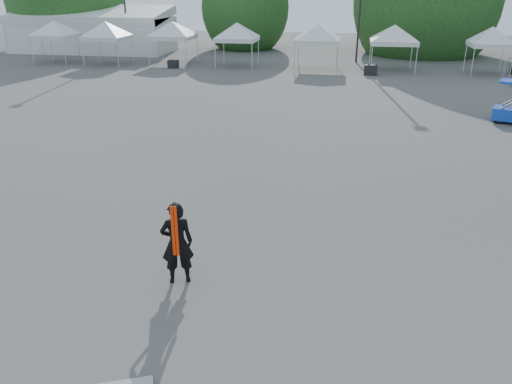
# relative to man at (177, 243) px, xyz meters

# --- Properties ---
(ground) EXTENTS (120.00, 120.00, 0.00)m
(ground) POSITION_rel_man_xyz_m (1.11, 2.61, -0.95)
(ground) COLOR #474442
(ground) RESTS_ON ground
(marquee) EXTENTS (15.00, 6.25, 4.23)m
(marquee) POSITION_rel_man_xyz_m (-20.89, 37.61, 1.02)
(marquee) COLOR silver
(marquee) RESTS_ON ground
(tree_far_w) EXTENTS (4.80, 4.80, 7.30)m
(tree_far_w) POSITION_rel_man_xyz_m (-24.89, 40.61, 3.59)
(tree_far_w) COLOR #382314
(tree_far_w) RESTS_ON ground
(tree_mid_w) EXTENTS (4.16, 4.16, 6.33)m
(tree_mid_w) POSITION_rel_man_xyz_m (-6.89, 42.61, 2.98)
(tree_mid_w) COLOR #382314
(tree_mid_w) RESTS_ON ground
(tent_a) EXTENTS (4.32, 4.32, 3.88)m
(tent_a) POSITION_rel_man_xyz_m (-20.47, 30.43, 2.11)
(tent_a) COLOR silver
(tent_a) RESTS_ON ground
(tent_b) EXTENTS (4.41, 4.41, 3.88)m
(tent_b) POSITION_rel_man_xyz_m (-15.80, 30.10, 2.11)
(tent_b) COLOR silver
(tent_b) RESTS_ON ground
(tent_c) EXTENTS (4.71, 4.71, 3.88)m
(tent_c) POSITION_rel_man_xyz_m (-10.77, 31.59, 2.11)
(tent_c) COLOR silver
(tent_c) RESTS_ON ground
(tent_d) EXTENTS (4.37, 4.37, 3.88)m
(tent_d) POSITION_rel_man_xyz_m (-5.23, 30.79, 2.11)
(tent_d) COLOR silver
(tent_d) RESTS_ON ground
(tent_e) EXTENTS (4.68, 4.68, 3.88)m
(tent_e) POSITION_rel_man_xyz_m (1.05, 30.43, 2.11)
(tent_e) COLOR silver
(tent_e) RESTS_ON ground
(tent_f) EXTENTS (4.73, 4.73, 3.88)m
(tent_f) POSITION_rel_man_xyz_m (6.67, 30.68, 2.11)
(tent_f) COLOR silver
(tent_f) RESTS_ON ground
(tent_g) EXTENTS (3.90, 3.90, 3.88)m
(tent_g) POSITION_rel_man_xyz_m (13.31, 30.14, 2.11)
(tent_g) COLOR silver
(tent_g) RESTS_ON ground
(man) EXTENTS (0.81, 0.67, 1.89)m
(man) POSITION_rel_man_xyz_m (0.00, 0.00, 0.00)
(man) COLOR black
(man) RESTS_ON ground
(crate_west) EXTENTS (0.78, 0.61, 0.60)m
(crate_west) POSITION_rel_man_xyz_m (-10.01, 29.11, -0.65)
(crate_west) COLOR black
(crate_west) RESTS_ON ground
(crate_mid) EXTENTS (0.98, 0.79, 0.72)m
(crate_mid) POSITION_rel_man_xyz_m (5.08, 28.42, -0.59)
(crate_mid) COLOR black
(crate_mid) RESTS_ON ground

